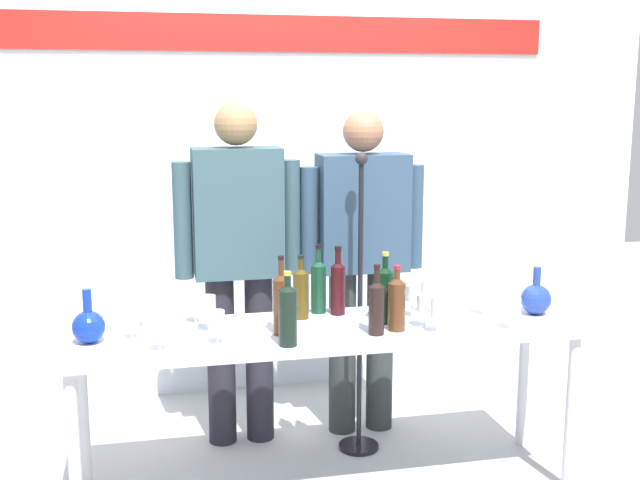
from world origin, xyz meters
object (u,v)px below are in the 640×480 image
at_px(display_table, 327,341).
at_px(wine_glass_right_2, 425,303).
at_px(decanter_blue_left, 88,326).
at_px(presenter_left, 238,252).
at_px(wine_bottle_3, 288,313).
at_px(wine_bottle_2, 338,286).
at_px(wine_glass_left_2, 195,303).
at_px(microphone_stand, 360,354).
at_px(wine_glass_left_1, 217,321).
at_px(wine_glass_left_5, 159,328).
at_px(wine_bottle_1, 281,302).
at_px(wine_bottle_7, 319,285).
at_px(wine_glass_right_0, 513,307).
at_px(wine_glass_right_4, 438,308).
at_px(wine_bottle_6, 377,306).
at_px(presenter_right, 362,251).
at_px(wine_glass_left_3, 137,303).
at_px(wine_glass_right_3, 485,291).
at_px(wine_bottle_0, 301,291).
at_px(wine_bottle_4, 397,302).
at_px(decanter_blue_right, 536,298).
at_px(wine_glass_right_1, 429,291).
at_px(wine_glass_right_5, 413,294).
at_px(wine_glass_left_4, 208,307).
at_px(wine_bottle_5, 385,292).

relative_size(display_table, wine_glass_right_2, 15.36).
distance_m(decanter_blue_left, presenter_left, 0.92).
bearing_deg(wine_bottle_3, wine_bottle_2, 52.78).
distance_m(wine_glass_left_2, microphone_stand, 0.89).
bearing_deg(display_table, wine_bottle_2, 63.25).
distance_m(display_table, wine_glass_left_1, 0.54).
bearing_deg(wine_glass_left_5, wine_glass_right_2, 4.60).
height_order(wine_bottle_1, wine_bottle_7, wine_bottle_1).
xyz_separation_m(wine_glass_right_0, wine_glass_right_4, (-0.33, 0.03, 0.01)).
bearing_deg(presenter_left, wine_bottle_6, -56.41).
xyz_separation_m(presenter_right, wine_bottle_3, (-0.53, -0.81, -0.07)).
bearing_deg(presenter_left, wine_glass_left_3, -138.17).
bearing_deg(wine_bottle_3, wine_glass_right_4, 2.57).
xyz_separation_m(wine_bottle_7, wine_glass_right_3, (0.73, -0.21, -0.02)).
bearing_deg(wine_bottle_3, presenter_left, 97.30).
xyz_separation_m(wine_bottle_2, wine_glass_left_1, (-0.58, -0.33, -0.03)).
distance_m(decanter_blue_left, wine_bottle_3, 0.81).
xyz_separation_m(wine_bottle_1, wine_glass_left_2, (-0.34, 0.24, -0.05)).
relative_size(wine_bottle_0, wine_bottle_4, 1.03).
distance_m(wine_bottle_1, wine_glass_left_1, 0.29).
distance_m(decanter_blue_right, wine_bottle_7, 1.00).
distance_m(display_table, wine_glass_right_1, 0.54).
distance_m(decanter_blue_right, wine_bottle_3, 1.21).
relative_size(wine_bottle_0, wine_glass_right_5, 1.97).
bearing_deg(wine_glass_left_4, decanter_blue_left, -173.26).
height_order(presenter_right, wine_bottle_5, presenter_right).
relative_size(presenter_right, microphone_stand, 1.13).
height_order(presenter_left, wine_glass_right_5, presenter_left).
height_order(wine_bottle_1, wine_glass_right_1, wine_bottle_1).
bearing_deg(wine_glass_left_3, wine_bottle_5, -7.79).
bearing_deg(wine_bottle_0, decanter_blue_left, -169.90).
relative_size(wine_bottle_6, wine_glass_left_4, 1.94).
bearing_deg(presenter_left, wine_glass_left_4, -109.61).
bearing_deg(wine_glass_left_4, wine_glass_right_0, -11.66).
xyz_separation_m(wine_bottle_6, wine_glass_right_5, (0.23, 0.21, -0.02)).
height_order(wine_bottle_6, wine_glass_right_5, wine_bottle_6).
bearing_deg(decanter_blue_right, wine_bottle_2, 167.72).
height_order(wine_glass_left_5, wine_glass_right_0, wine_glass_left_5).
distance_m(wine_bottle_0, wine_glass_left_5, 0.72).
bearing_deg(wine_bottle_5, wine_bottle_7, 138.63).
relative_size(wine_bottle_4, wine_glass_left_2, 2.16).
height_order(display_table, presenter_left, presenter_left).
xyz_separation_m(decanter_blue_right, wine_bottle_2, (-0.88, 0.19, 0.06)).
height_order(presenter_left, wine_bottle_0, presenter_left).
height_order(display_table, decanter_blue_left, decanter_blue_left).
relative_size(display_table, wine_glass_left_4, 14.42).
xyz_separation_m(presenter_right, wine_bottle_1, (-0.53, -0.66, -0.07)).
distance_m(presenter_right, wine_bottle_0, 0.60).
bearing_deg(wine_glass_left_2, decanter_blue_right, -7.06).
bearing_deg(wine_glass_right_2, decanter_blue_right, 9.01).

